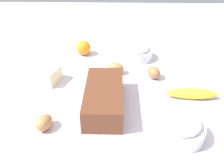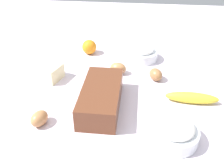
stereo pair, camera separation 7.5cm
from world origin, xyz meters
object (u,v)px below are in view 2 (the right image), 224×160
at_px(flour_bowl, 175,132).
at_px(egg_near_butter, 156,75).
at_px(egg_loose, 39,118).
at_px(egg_beside_bowl, 118,68).
at_px(banana, 192,98).
at_px(loaf_pan, 101,97).
at_px(butter_block, 52,73).
at_px(orange_fruit, 89,47).
at_px(sugar_bowl, 143,53).

height_order(flour_bowl, egg_near_butter, flour_bowl).
bearing_deg(egg_loose, egg_near_butter, 129.83).
height_order(egg_beside_bowl, egg_loose, egg_beside_bowl).
bearing_deg(banana, egg_beside_bowl, -121.37).
height_order(loaf_pan, butter_block, loaf_pan).
bearing_deg(egg_beside_bowl, butter_block, -74.04).
bearing_deg(banana, loaf_pan, -79.38).
distance_m(flour_bowl, egg_near_butter, 0.35).
relative_size(orange_fruit, egg_beside_bowl, 1.00).
height_order(loaf_pan, sugar_bowl, loaf_pan).
relative_size(flour_bowl, banana, 0.76).
bearing_deg(butter_block, flour_bowl, 57.53).
distance_m(butter_block, egg_near_butter, 0.43).
bearing_deg(egg_near_butter, butter_block, -84.04).
height_order(loaf_pan, banana, loaf_pan).
distance_m(flour_bowl, sugar_bowl, 0.53).
height_order(sugar_bowl, orange_fruit, same).
height_order(flour_bowl, egg_beside_bowl, flour_bowl).
xyz_separation_m(banana, butter_block, (-0.10, -0.55, 0.01)).
bearing_deg(egg_near_butter, orange_fruit, -123.51).
relative_size(flour_bowl, butter_block, 1.61).
bearing_deg(orange_fruit, egg_loose, -6.99).
bearing_deg(loaf_pan, egg_beside_bowl, 170.86).
height_order(flour_bowl, orange_fruit, flour_bowl).
height_order(flour_bowl, sugar_bowl, flour_bowl).
height_order(loaf_pan, orange_fruit, loaf_pan).
distance_m(flour_bowl, egg_beside_bowl, 0.43).
xyz_separation_m(loaf_pan, egg_loose, (0.12, -0.18, -0.02)).
bearing_deg(egg_beside_bowl, banana, 58.63).
xyz_separation_m(banana, egg_beside_bowl, (-0.17, -0.28, 0.01)).
xyz_separation_m(orange_fruit, butter_block, (0.25, -0.11, -0.00)).
xyz_separation_m(flour_bowl, banana, (-0.20, 0.08, -0.01)).
distance_m(orange_fruit, egg_loose, 0.53).
bearing_deg(flour_bowl, orange_fruit, -146.86).
bearing_deg(egg_loose, butter_block, -170.95).
bearing_deg(butter_block, banana, 79.98).
bearing_deg(butter_block, egg_beside_bowl, 105.96).
xyz_separation_m(loaf_pan, egg_beside_bowl, (-0.23, 0.04, -0.02)).
relative_size(sugar_bowl, banana, 0.74).
xyz_separation_m(orange_fruit, egg_loose, (0.53, -0.06, -0.01)).
bearing_deg(egg_loose, loaf_pan, 122.15).
xyz_separation_m(orange_fruit, egg_beside_bowl, (0.18, 0.16, -0.01)).
bearing_deg(loaf_pan, orange_fruit, -163.67).
relative_size(loaf_pan, sugar_bowl, 1.98).
relative_size(flour_bowl, egg_beside_bowl, 2.07).
relative_size(flour_bowl, sugar_bowl, 1.03).
bearing_deg(sugar_bowl, orange_fruit, -97.08).
bearing_deg(egg_loose, sugar_bowl, 146.79).
bearing_deg(flour_bowl, egg_loose, -93.34).
bearing_deg(egg_near_butter, banana, 41.57).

